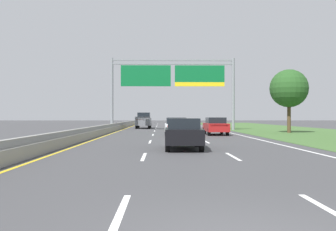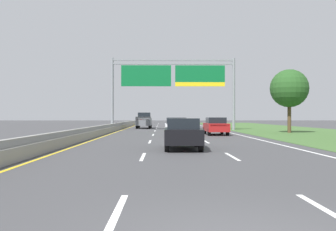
{
  "view_description": "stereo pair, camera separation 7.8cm",
  "coord_description": "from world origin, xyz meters",
  "px_view_note": "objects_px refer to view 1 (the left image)",
  "views": [
    {
      "loc": [
        -1.15,
        -4.84,
        1.67
      ],
      "look_at": [
        -0.59,
        23.86,
        1.73
      ],
      "focal_mm": 39.64,
      "sensor_mm": 36.0,
      "label": 1
    },
    {
      "loc": [
        -1.07,
        -4.84,
        1.67
      ],
      "look_at": [
        -0.59,
        23.86,
        1.73
      ],
      "focal_mm": 39.64,
      "sensor_mm": 36.0,
      "label": 2
    }
  ],
  "objects_px": {
    "overhead_sign_gantry": "(173,79)",
    "roadside_tree_mid": "(289,89)",
    "car_white_centre_lane_sedan": "(176,127)",
    "car_black_centre_lane_sedan": "(183,133)",
    "car_red_right_lane_sedan": "(216,126)",
    "pickup_truck_grey": "(144,121)"
  },
  "relations": [
    {
      "from": "overhead_sign_gantry",
      "to": "pickup_truck_grey",
      "type": "distance_m",
      "value": 9.66
    },
    {
      "from": "car_black_centre_lane_sedan",
      "to": "car_white_centre_lane_sedan",
      "type": "xyz_separation_m",
      "value": [
        0.11,
        11.76,
        0.0
      ]
    },
    {
      "from": "car_black_centre_lane_sedan",
      "to": "car_white_centre_lane_sedan",
      "type": "distance_m",
      "value": 11.76
    },
    {
      "from": "car_red_right_lane_sedan",
      "to": "roadside_tree_mid",
      "type": "relative_size",
      "value": 0.69
    },
    {
      "from": "pickup_truck_grey",
      "to": "roadside_tree_mid",
      "type": "xyz_separation_m",
      "value": [
        15.26,
        -15.04,
        3.38
      ]
    },
    {
      "from": "pickup_truck_grey",
      "to": "roadside_tree_mid",
      "type": "distance_m",
      "value": 21.69
    },
    {
      "from": "car_white_centre_lane_sedan",
      "to": "car_black_centre_lane_sedan",
      "type": "bearing_deg",
      "value": 179.34
    },
    {
      "from": "car_white_centre_lane_sedan",
      "to": "overhead_sign_gantry",
      "type": "bearing_deg",
      "value": -0.86
    },
    {
      "from": "overhead_sign_gantry",
      "to": "roadside_tree_mid",
      "type": "bearing_deg",
      "value": -34.43
    },
    {
      "from": "overhead_sign_gantry",
      "to": "car_white_centre_lane_sedan",
      "type": "xyz_separation_m",
      "value": [
        -0.19,
        -13.98,
        -5.39
      ]
    },
    {
      "from": "overhead_sign_gantry",
      "to": "car_red_right_lane_sedan",
      "type": "distance_m",
      "value": 13.09
    },
    {
      "from": "overhead_sign_gantry",
      "to": "car_black_centre_lane_sedan",
      "type": "relative_size",
      "value": 3.39
    },
    {
      "from": "overhead_sign_gantry",
      "to": "car_red_right_lane_sedan",
      "type": "xyz_separation_m",
      "value": [
        3.49,
        -11.41,
        -5.39
      ]
    },
    {
      "from": "pickup_truck_grey",
      "to": "car_black_centre_lane_sedan",
      "type": "distance_m",
      "value": 33.16
    },
    {
      "from": "overhead_sign_gantry",
      "to": "roadside_tree_mid",
      "type": "relative_size",
      "value": 2.36
    },
    {
      "from": "overhead_sign_gantry",
      "to": "roadside_tree_mid",
      "type": "xyz_separation_m",
      "value": [
        11.41,
        -7.82,
        -1.75
      ]
    },
    {
      "from": "roadside_tree_mid",
      "to": "car_black_centre_lane_sedan",
      "type": "bearing_deg",
      "value": -123.15
    },
    {
      "from": "pickup_truck_grey",
      "to": "roadside_tree_mid",
      "type": "height_order",
      "value": "roadside_tree_mid"
    },
    {
      "from": "car_white_centre_lane_sedan",
      "to": "roadside_tree_mid",
      "type": "relative_size",
      "value": 0.69
    },
    {
      "from": "car_red_right_lane_sedan",
      "to": "pickup_truck_grey",
      "type": "bearing_deg",
      "value": 21.4
    },
    {
      "from": "overhead_sign_gantry",
      "to": "roadside_tree_mid",
      "type": "distance_m",
      "value": 13.94
    },
    {
      "from": "car_red_right_lane_sedan",
      "to": "roadside_tree_mid",
      "type": "bearing_deg",
      "value": -65.72
    }
  ]
}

